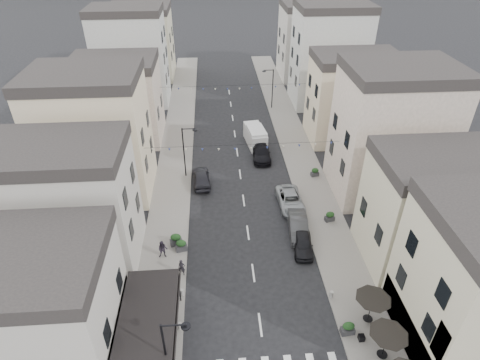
{
  "coord_description": "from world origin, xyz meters",
  "views": [
    {
      "loc": [
        -2.77,
        -12.02,
        24.71
      ],
      "look_at": [
        -0.48,
        19.6,
        3.5
      ],
      "focal_mm": 30.0,
      "sensor_mm": 36.0,
      "label": 1
    }
  ],
  "objects_px": {
    "delivery_van": "(255,136)",
    "pedestrian_b": "(163,249)",
    "parked_car_c": "(290,200)",
    "parked_car_e": "(201,178)",
    "parked_car_a": "(303,243)",
    "pedestrian_a": "(182,268)",
    "parked_car_d": "(261,152)",
    "parked_car_b": "(298,226)"
  },
  "relations": [
    {
      "from": "parked_car_a",
      "to": "delivery_van",
      "type": "bearing_deg",
      "value": 102.63
    },
    {
      "from": "parked_car_a",
      "to": "parked_car_e",
      "type": "bearing_deg",
      "value": 135.58
    },
    {
      "from": "pedestrian_b",
      "to": "pedestrian_a",
      "type": "bearing_deg",
      "value": -49.26
    },
    {
      "from": "parked_car_e",
      "to": "delivery_van",
      "type": "height_order",
      "value": "delivery_van"
    },
    {
      "from": "pedestrian_b",
      "to": "parked_car_d",
      "type": "bearing_deg",
      "value": 60.32
    },
    {
      "from": "parked_car_e",
      "to": "parked_car_d",
      "type": "bearing_deg",
      "value": -149.54
    },
    {
      "from": "parked_car_a",
      "to": "parked_car_e",
      "type": "relative_size",
      "value": 0.88
    },
    {
      "from": "parked_car_c",
      "to": "pedestrian_b",
      "type": "distance_m",
      "value": 13.7
    },
    {
      "from": "delivery_van",
      "to": "parked_car_d",
      "type": "bearing_deg",
      "value": -92.0
    },
    {
      "from": "parked_car_d",
      "to": "delivery_van",
      "type": "distance_m",
      "value": 3.47
    },
    {
      "from": "parked_car_e",
      "to": "pedestrian_b",
      "type": "distance_m",
      "value": 11.59
    },
    {
      "from": "parked_car_b",
      "to": "parked_car_e",
      "type": "xyz_separation_m",
      "value": [
        -8.95,
        8.76,
        0.01
      ]
    },
    {
      "from": "parked_car_a",
      "to": "pedestrian_b",
      "type": "bearing_deg",
      "value": -172.68
    },
    {
      "from": "parked_car_e",
      "to": "pedestrian_b",
      "type": "xyz_separation_m",
      "value": [
        -3.13,
        -11.16,
        0.19
      ]
    },
    {
      "from": "parked_car_a",
      "to": "parked_car_b",
      "type": "distance_m",
      "value": 2.19
    },
    {
      "from": "parked_car_c",
      "to": "delivery_van",
      "type": "xyz_separation_m",
      "value": [
        -2.16,
        13.2,
        0.47
      ]
    },
    {
      "from": "pedestrian_b",
      "to": "delivery_van",
      "type": "bearing_deg",
      "value": 65.89
    },
    {
      "from": "delivery_van",
      "to": "pedestrian_a",
      "type": "height_order",
      "value": "delivery_van"
    },
    {
      "from": "pedestrian_a",
      "to": "parked_car_e",
      "type": "bearing_deg",
      "value": 83.3
    },
    {
      "from": "parked_car_c",
      "to": "parked_car_d",
      "type": "relative_size",
      "value": 1.0
    },
    {
      "from": "parked_car_b",
      "to": "delivery_van",
      "type": "relative_size",
      "value": 0.88
    },
    {
      "from": "parked_car_e",
      "to": "parked_car_b",
      "type": "bearing_deg",
      "value": 130.82
    },
    {
      "from": "delivery_van",
      "to": "pedestrian_a",
      "type": "bearing_deg",
      "value": -118.66
    },
    {
      "from": "parked_car_b",
      "to": "pedestrian_a",
      "type": "distance_m",
      "value": 11.36
    },
    {
      "from": "parked_car_c",
      "to": "parked_car_e",
      "type": "height_order",
      "value": "parked_car_e"
    },
    {
      "from": "parked_car_a",
      "to": "delivery_van",
      "type": "distance_m",
      "value": 19.56
    },
    {
      "from": "parked_car_e",
      "to": "pedestrian_a",
      "type": "bearing_deg",
      "value": 78.98
    },
    {
      "from": "parked_car_a",
      "to": "parked_car_e",
      "type": "height_order",
      "value": "parked_car_e"
    },
    {
      "from": "parked_car_a",
      "to": "parked_car_d",
      "type": "relative_size",
      "value": 0.78
    },
    {
      "from": "delivery_van",
      "to": "pedestrian_b",
      "type": "relative_size",
      "value": 3.09
    },
    {
      "from": "pedestrian_a",
      "to": "parked_car_b",
      "type": "bearing_deg",
      "value": 23.18
    },
    {
      "from": "parked_car_c",
      "to": "pedestrian_a",
      "type": "height_order",
      "value": "pedestrian_a"
    },
    {
      "from": "parked_car_a",
      "to": "parked_car_e",
      "type": "xyz_separation_m",
      "value": [
        -8.95,
        10.95,
        0.1
      ]
    },
    {
      "from": "pedestrian_a",
      "to": "parked_car_d",
      "type": "bearing_deg",
      "value": 64.42
    },
    {
      "from": "parked_car_c",
      "to": "delivery_van",
      "type": "relative_size",
      "value": 0.97
    },
    {
      "from": "parked_car_b",
      "to": "pedestrian_a",
      "type": "xyz_separation_m",
      "value": [
        -10.4,
        -4.56,
        0.12
      ]
    },
    {
      "from": "parked_car_a",
      "to": "pedestrian_a",
      "type": "bearing_deg",
      "value": -160.85
    },
    {
      "from": "parked_car_c",
      "to": "pedestrian_a",
      "type": "distance_m",
      "value": 13.5
    },
    {
      "from": "parked_car_a",
      "to": "pedestrian_b",
      "type": "xyz_separation_m",
      "value": [
        -12.09,
        -0.22,
        0.29
      ]
    },
    {
      "from": "parked_car_c",
      "to": "delivery_van",
      "type": "distance_m",
      "value": 13.38
    },
    {
      "from": "parked_car_b",
      "to": "parked_car_c",
      "type": "bearing_deg",
      "value": 94.74
    },
    {
      "from": "parked_car_c",
      "to": "parked_car_e",
      "type": "bearing_deg",
      "value": 150.07
    }
  ]
}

